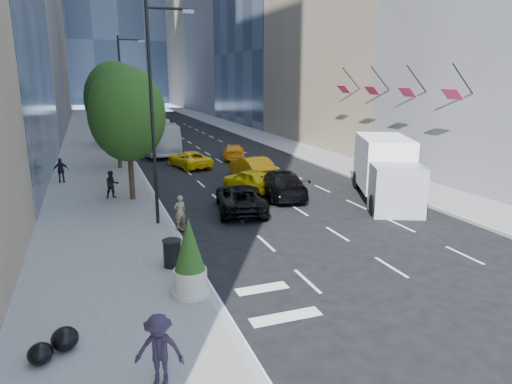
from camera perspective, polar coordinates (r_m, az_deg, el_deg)
name	(u,v)px	position (r m, az deg, el deg)	size (l,w,h in m)	color
ground	(318,236)	(20.73, 7.72, -5.53)	(160.00, 160.00, 0.00)	black
sidewalk_left	(93,149)	(47.70, -19.66, 5.06)	(6.00, 120.00, 0.15)	slate
sidewalk_right	(273,140)	(51.44, 2.08, 6.47)	(4.00, 120.00, 0.15)	slate
tower_right_far	(214,1)	(120.73, -5.28, 22.70)	(20.00, 24.00, 50.00)	#7C6B56
lamp_near	(155,103)	(21.43, -12.45, 10.82)	(2.13, 0.22, 10.00)	black
lamp_far	(124,92)	(39.33, -16.19, 11.97)	(2.13, 0.22, 10.00)	black
tree_near	(127,114)	(26.36, -15.80, 9.35)	(4.20, 4.20, 7.46)	black
tree_mid	(115,100)	(36.30, -17.17, 10.98)	(4.50, 4.50, 7.99)	black
tree_far	(108,101)	(49.30, -18.02, 10.78)	(3.90, 3.90, 6.92)	black
traffic_signal	(112,101)	(57.34, -17.55, 10.81)	(2.48, 0.53, 5.20)	black
facade_flags	(390,88)	(33.71, 16.46, 12.31)	(1.85, 13.30, 2.05)	black
skateboarder	(180,214)	(21.43, -9.46, -2.73)	(0.57, 0.37, 1.56)	#827651
black_sedan_lincoln	(240,198)	(24.17, -1.96, -0.77)	(2.38, 5.15, 1.43)	black
black_sedan_mercedes	(281,184)	(27.14, 3.10, 1.06)	(2.24, 5.52, 1.60)	black
taxi_a	(250,180)	(28.48, -0.75, 1.51)	(1.67, 4.14, 1.41)	yellow
taxi_b	(252,168)	(31.74, -0.49, 3.02)	(1.71, 4.91, 1.62)	orange
taxi_c	(189,159)	(36.49, -8.36, 4.07)	(2.15, 4.65, 1.29)	yellow
taxi_d	(234,152)	(39.98, -2.80, 5.07)	(1.78, 4.39, 1.27)	#FF990D
city_bus	(151,135)	(44.87, -12.95, 6.98)	(2.72, 11.61, 3.23)	silver
box_truck	(386,170)	(27.19, 15.96, 2.72)	(5.42, 7.84, 3.54)	white
pedestrian_a	(112,185)	(27.45, -17.56, 0.89)	(0.78, 0.61, 1.60)	black
pedestrian_b	(61,170)	(32.72, -23.19, 2.50)	(0.97, 0.40, 1.65)	black
pedestrian_c	(159,350)	(10.99, -12.01, -18.77)	(1.12, 0.64, 1.73)	black
trash_can	(172,254)	(17.18, -10.43, -7.60)	(0.65, 0.65, 0.98)	black
planter_shrub	(190,259)	(14.69, -8.30, -8.24)	(1.07, 1.07, 2.57)	#BAB39A
garbage_bags	(55,345)	(13.05, -23.81, -17.06)	(1.19, 1.15, 0.59)	black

